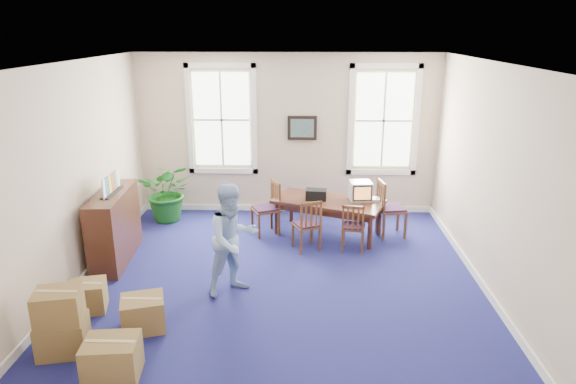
{
  "coord_description": "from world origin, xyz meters",
  "views": [
    {
      "loc": [
        0.33,
        -6.85,
        3.65
      ],
      "look_at": [
        0.1,
        0.6,
        1.25
      ],
      "focal_mm": 32.0,
      "sensor_mm": 36.0,
      "label": 1
    }
  ],
  "objects_px": {
    "conference_table": "(328,217)",
    "crt_tv": "(360,191)",
    "chair_near_left": "(306,224)",
    "potted_plant": "(168,191)",
    "credenza": "(114,225)",
    "cardboard_boxes": "(82,316)",
    "man": "(233,239)"
  },
  "relations": [
    {
      "from": "conference_table",
      "to": "crt_tv",
      "type": "height_order",
      "value": "crt_tv"
    },
    {
      "from": "chair_near_left",
      "to": "potted_plant",
      "type": "bearing_deg",
      "value": -50.02
    },
    {
      "from": "potted_plant",
      "to": "conference_table",
      "type": "bearing_deg",
      "value": -11.94
    },
    {
      "from": "chair_near_left",
      "to": "credenza",
      "type": "relative_size",
      "value": 0.59
    },
    {
      "from": "crt_tv",
      "to": "credenza",
      "type": "height_order",
      "value": "credenza"
    },
    {
      "from": "conference_table",
      "to": "credenza",
      "type": "xyz_separation_m",
      "value": [
        -3.5,
        -1.2,
        0.27
      ]
    },
    {
      "from": "crt_tv",
      "to": "conference_table",
      "type": "bearing_deg",
      "value": 178.9
    },
    {
      "from": "credenza",
      "to": "potted_plant",
      "type": "xyz_separation_m",
      "value": [
        0.4,
        1.86,
        -0.02
      ]
    },
    {
      "from": "credenza",
      "to": "cardboard_boxes",
      "type": "bearing_deg",
      "value": -82.63
    },
    {
      "from": "conference_table",
      "to": "crt_tv",
      "type": "relative_size",
      "value": 4.75
    },
    {
      "from": "chair_near_left",
      "to": "credenza",
      "type": "xyz_separation_m",
      "value": [
        -3.1,
        -0.54,
        0.15
      ]
    },
    {
      "from": "credenza",
      "to": "crt_tv",
      "type": "bearing_deg",
      "value": 13.51
    },
    {
      "from": "man",
      "to": "cardboard_boxes",
      "type": "relative_size",
      "value": 1.1
    },
    {
      "from": "man",
      "to": "credenza",
      "type": "height_order",
      "value": "man"
    },
    {
      "from": "crt_tv",
      "to": "cardboard_boxes",
      "type": "bearing_deg",
      "value": -140.2
    },
    {
      "from": "conference_table",
      "to": "cardboard_boxes",
      "type": "height_order",
      "value": "cardboard_boxes"
    },
    {
      "from": "conference_table",
      "to": "potted_plant",
      "type": "bearing_deg",
      "value": -170.6
    },
    {
      "from": "chair_near_left",
      "to": "potted_plant",
      "type": "xyz_separation_m",
      "value": [
        -2.7,
        1.32,
        0.13
      ]
    },
    {
      "from": "potted_plant",
      "to": "cardboard_boxes",
      "type": "xyz_separation_m",
      "value": [
        0.06,
        -4.27,
        -0.17
      ]
    },
    {
      "from": "crt_tv",
      "to": "cardboard_boxes",
      "type": "height_order",
      "value": "crt_tv"
    },
    {
      "from": "man",
      "to": "potted_plant",
      "type": "xyz_separation_m",
      "value": [
        -1.66,
        2.85,
        -0.22
      ]
    },
    {
      "from": "conference_table",
      "to": "credenza",
      "type": "height_order",
      "value": "credenza"
    },
    {
      "from": "crt_tv",
      "to": "man",
      "type": "relative_size",
      "value": 0.25
    },
    {
      "from": "cardboard_boxes",
      "to": "chair_near_left",
      "type": "bearing_deg",
      "value": 48.12
    },
    {
      "from": "conference_table",
      "to": "man",
      "type": "distance_m",
      "value": 2.67
    },
    {
      "from": "potted_plant",
      "to": "cardboard_boxes",
      "type": "distance_m",
      "value": 4.27
    },
    {
      "from": "crt_tv",
      "to": "potted_plant",
      "type": "distance_m",
      "value": 3.73
    },
    {
      "from": "cardboard_boxes",
      "to": "conference_table",
      "type": "bearing_deg",
      "value": 49.9
    },
    {
      "from": "chair_near_left",
      "to": "credenza",
      "type": "distance_m",
      "value": 3.15
    },
    {
      "from": "potted_plant",
      "to": "chair_near_left",
      "type": "bearing_deg",
      "value": -26.05
    },
    {
      "from": "credenza",
      "to": "chair_near_left",
      "type": "bearing_deg",
      "value": 6.33
    },
    {
      "from": "cardboard_boxes",
      "to": "credenza",
      "type": "bearing_deg",
      "value": 100.83
    }
  ]
}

